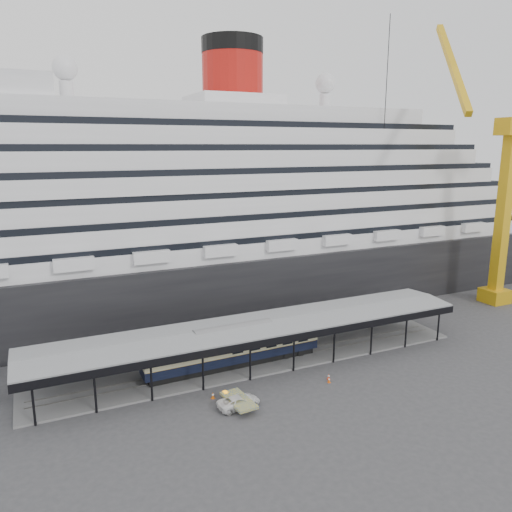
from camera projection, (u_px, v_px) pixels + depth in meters
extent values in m
plane|color=#353537|center=(276.00, 378.00, 58.74)|extent=(200.00, 200.00, 0.00)
cube|color=black|center=(192.00, 275.00, 86.00)|extent=(130.00, 30.00, 10.00)
cylinder|color=#AF140E|center=(233.00, 80.00, 82.23)|extent=(10.00, 10.00, 9.00)
cylinder|color=black|center=(232.00, 46.00, 81.09)|extent=(10.10, 10.10, 2.50)
sphere|color=silver|center=(65.00, 68.00, 71.50)|extent=(3.60, 3.60, 3.60)
sphere|color=silver|center=(325.00, 83.00, 89.55)|extent=(3.60, 3.60, 3.60)
cube|color=slate|center=(258.00, 361.00, 63.14)|extent=(56.00, 8.00, 0.24)
cube|color=slate|center=(260.00, 362.00, 62.47)|extent=(54.00, 0.08, 0.10)
cube|color=slate|center=(255.00, 358.00, 63.75)|extent=(54.00, 0.08, 0.10)
cube|color=black|center=(274.00, 341.00, 58.22)|extent=(56.00, 0.18, 0.90)
cube|color=black|center=(243.00, 318.00, 66.19)|extent=(56.00, 0.18, 0.90)
cube|color=slate|center=(258.00, 323.00, 62.04)|extent=(56.00, 9.00, 0.24)
cube|color=gold|center=(494.00, 296.00, 87.03)|extent=(4.00, 4.00, 2.40)
cube|color=gold|center=(503.00, 215.00, 83.94)|extent=(1.80, 1.80, 26.00)
cube|color=gold|center=(453.00, 66.00, 79.66)|extent=(11.42, 18.78, 16.80)
cylinder|color=black|center=(382.00, 165.00, 83.95)|extent=(0.12, 0.12, 47.21)
imported|color=white|center=(239.00, 402.00, 52.14)|extent=(4.76, 2.52, 1.27)
cube|color=black|center=(233.00, 362.00, 61.67)|extent=(21.67, 2.95, 0.72)
cube|color=black|center=(233.00, 355.00, 61.47)|extent=(22.71, 3.38, 1.13)
cube|color=beige|center=(233.00, 346.00, 61.20)|extent=(22.71, 3.42, 1.34)
cube|color=black|center=(233.00, 339.00, 61.01)|extent=(22.71, 3.38, 0.41)
cube|color=#CE570B|center=(213.00, 398.00, 54.10)|extent=(0.49, 0.49, 0.03)
cone|color=#CE570B|center=(213.00, 395.00, 54.02)|extent=(0.41, 0.41, 0.73)
cylinder|color=white|center=(213.00, 395.00, 54.00)|extent=(0.23, 0.23, 0.14)
cube|color=#DC520C|center=(329.00, 382.00, 57.72)|extent=(0.39, 0.39, 0.03)
cone|color=#DC520C|center=(329.00, 380.00, 57.65)|extent=(0.33, 0.33, 0.66)
cylinder|color=white|center=(329.00, 379.00, 57.63)|extent=(0.21, 0.21, 0.13)
cube|color=#EF360D|center=(329.00, 379.00, 58.49)|extent=(0.45, 0.45, 0.03)
cone|color=#EF360D|center=(329.00, 376.00, 58.42)|extent=(0.38, 0.38, 0.69)
cylinder|color=white|center=(329.00, 376.00, 58.40)|extent=(0.22, 0.22, 0.13)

